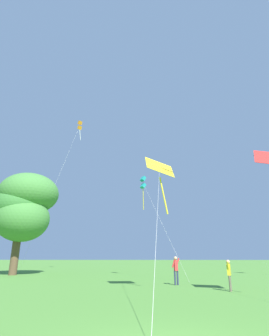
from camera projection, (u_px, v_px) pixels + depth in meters
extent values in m
cube|color=teal|center=(143.00, 179.00, 27.53)|extent=(0.70, 0.70, 0.56)
cube|color=teal|center=(143.00, 186.00, 27.30)|extent=(0.70, 0.70, 0.56)
cylinder|color=#3F382D|center=(143.00, 182.00, 27.42)|extent=(0.03, 0.03, 1.06)
cylinder|color=yellow|center=(143.00, 198.00, 27.01)|extent=(0.06, 0.30, 2.30)
cylinder|color=silver|center=(162.00, 224.00, 23.41)|extent=(3.51, 5.20, 8.89)
cube|color=yellow|center=(159.00, 167.00, 16.05)|extent=(1.73, 1.67, 1.48)
cylinder|color=#3F382D|center=(159.00, 167.00, 16.05)|extent=(1.62, 0.23, 0.65)
cylinder|color=yellow|center=(164.00, 195.00, 15.45)|extent=(0.47, 0.17, 2.20)
cylinder|color=silver|center=(157.00, 214.00, 10.61)|extent=(0.54, 9.20, 6.71)
cube|color=orange|center=(80.00, 123.00, 42.09)|extent=(0.75, 0.76, 0.64)
cube|color=orange|center=(80.00, 128.00, 41.82)|extent=(0.75, 0.76, 0.64)
cylinder|color=#3F382D|center=(80.00, 125.00, 41.96)|extent=(0.04, 0.04, 1.22)
cylinder|color=silver|center=(80.00, 134.00, 41.56)|extent=(0.33, 0.27, 1.89)
cylinder|color=silver|center=(54.00, 187.00, 35.48)|extent=(3.68, 6.78, 21.22)
cylinder|color=#665B4C|center=(230.00, 284.00, 14.23)|extent=(0.10, 0.10, 0.78)
cylinder|color=#665B4C|center=(230.00, 283.00, 14.37)|extent=(0.10, 0.10, 0.78)
cube|color=yellow|center=(229.00, 270.00, 14.52)|extent=(0.24, 0.25, 0.59)
cylinder|color=yellow|center=(228.00, 267.00, 14.46)|extent=(0.17, 0.27, 0.55)
cylinder|color=yellow|center=(229.00, 267.00, 14.67)|extent=(0.17, 0.27, 0.55)
sphere|color=tan|center=(228.00, 262.00, 14.65)|extent=(0.22, 0.22, 0.22)
cylinder|color=#2D3351|center=(178.00, 278.00, 17.58)|extent=(0.12, 0.12, 0.88)
cylinder|color=#2D3351|center=(175.00, 278.00, 17.54)|extent=(0.12, 0.12, 0.88)
cube|color=red|center=(176.00, 265.00, 17.80)|extent=(0.27, 0.26, 0.66)
cylinder|color=red|center=(178.00, 263.00, 17.88)|extent=(0.31, 0.17, 0.61)
cylinder|color=red|center=(174.00, 263.00, 17.82)|extent=(0.31, 0.17, 0.61)
sphere|color=tan|center=(175.00, 258.00, 17.95)|extent=(0.24, 0.24, 0.24)
cylinder|color=brown|center=(18.00, 235.00, 28.46)|extent=(0.80, 0.80, 8.02)
ellipsoid|color=#427F38|center=(22.00, 219.00, 28.71)|extent=(5.64, 5.64, 4.75)
ellipsoid|color=#387533|center=(20.00, 206.00, 29.35)|extent=(5.56, 5.56, 4.23)
ellipsoid|color=#427F38|center=(29.00, 194.00, 30.06)|extent=(6.44, 6.44, 4.52)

